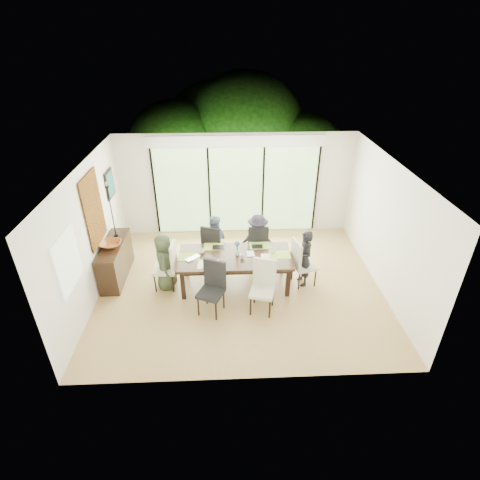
{
  "coord_description": "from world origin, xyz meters",
  "views": [
    {
      "loc": [
        -0.3,
        -6.6,
        4.97
      ],
      "look_at": [
        0.0,
        0.25,
        1.0
      ],
      "focal_mm": 28.0,
      "sensor_mm": 36.0,
      "label": 1
    }
  ],
  "objects_px": {
    "chair_right_end": "(305,262)",
    "person_far_right": "(258,240)",
    "person_left_end": "(165,262)",
    "bowl": "(111,244)",
    "cup_a": "(202,251)",
    "chair_far_right": "(257,243)",
    "chair_left_end": "(164,266)",
    "person_far_left": "(214,241)",
    "laptop": "(194,259)",
    "chair_far_left": "(214,244)",
    "cup_c": "(272,251)",
    "person_right_end": "(304,258)",
    "cup_b": "(242,257)",
    "table_top": "(235,257)",
    "sideboard": "(116,260)",
    "chair_near_left": "(211,290)",
    "chair_near_right": "(262,288)",
    "vase": "(237,252)"
  },
  "relations": [
    {
      "from": "chair_right_end",
      "to": "person_far_right",
      "type": "height_order",
      "value": "person_far_right"
    },
    {
      "from": "chair_far_right",
      "to": "person_far_left",
      "type": "relative_size",
      "value": 0.85
    },
    {
      "from": "sideboard",
      "to": "person_far_left",
      "type": "bearing_deg",
      "value": 10.06
    },
    {
      "from": "chair_far_left",
      "to": "cup_b",
      "type": "xyz_separation_m",
      "value": [
        0.6,
        -0.95,
        0.24
      ]
    },
    {
      "from": "chair_left_end",
      "to": "sideboard",
      "type": "xyz_separation_m",
      "value": [
        -1.14,
        0.44,
        -0.12
      ]
    },
    {
      "from": "table_top",
      "to": "chair_far_left",
      "type": "xyz_separation_m",
      "value": [
        -0.45,
        0.85,
        -0.17
      ]
    },
    {
      "from": "chair_left_end",
      "to": "laptop",
      "type": "height_order",
      "value": "chair_left_end"
    },
    {
      "from": "person_left_end",
      "to": "person_far_right",
      "type": "distance_m",
      "value": 2.19
    },
    {
      "from": "chair_left_end",
      "to": "chair_near_right",
      "type": "height_order",
      "value": "same"
    },
    {
      "from": "chair_near_left",
      "to": "person_far_right",
      "type": "bearing_deg",
      "value": 81.99
    },
    {
      "from": "chair_far_right",
      "to": "person_far_right",
      "type": "bearing_deg",
      "value": 91.04
    },
    {
      "from": "chair_near_left",
      "to": "cup_c",
      "type": "bearing_deg",
      "value": 60.42
    },
    {
      "from": "cup_a",
      "to": "bowl",
      "type": "distance_m",
      "value": 1.96
    },
    {
      "from": "person_right_end",
      "to": "cup_b",
      "type": "height_order",
      "value": "person_right_end"
    },
    {
      "from": "person_left_end",
      "to": "person_right_end",
      "type": "bearing_deg",
      "value": -92.95
    },
    {
      "from": "chair_far_right",
      "to": "person_far_left",
      "type": "bearing_deg",
      "value": 2.19
    },
    {
      "from": "chair_far_left",
      "to": "person_left_end",
      "type": "relative_size",
      "value": 0.85
    },
    {
      "from": "chair_far_right",
      "to": "chair_left_end",
      "type": "bearing_deg",
      "value": 23.56
    },
    {
      "from": "person_left_end",
      "to": "bowl",
      "type": "distance_m",
      "value": 1.24
    },
    {
      "from": "table_top",
      "to": "chair_far_right",
      "type": "relative_size",
      "value": 2.18
    },
    {
      "from": "chair_far_right",
      "to": "cup_a",
      "type": "distance_m",
      "value": 1.45
    },
    {
      "from": "chair_left_end",
      "to": "person_right_end",
      "type": "relative_size",
      "value": 0.85
    },
    {
      "from": "person_left_end",
      "to": "bowl",
      "type": "height_order",
      "value": "person_left_end"
    },
    {
      "from": "chair_far_left",
      "to": "sideboard",
      "type": "height_order",
      "value": "chair_far_left"
    },
    {
      "from": "person_right_end",
      "to": "vase",
      "type": "relative_size",
      "value": 10.75
    },
    {
      "from": "chair_right_end",
      "to": "cup_c",
      "type": "xyz_separation_m",
      "value": [
        -0.7,
        0.1,
        0.25
      ]
    },
    {
      "from": "cup_a",
      "to": "cup_c",
      "type": "relative_size",
      "value": 1.0
    },
    {
      "from": "chair_right_end",
      "to": "cup_c",
      "type": "height_order",
      "value": "chair_right_end"
    },
    {
      "from": "chair_far_left",
      "to": "cup_c",
      "type": "relative_size",
      "value": 8.87
    },
    {
      "from": "cup_c",
      "to": "bowl",
      "type": "height_order",
      "value": "bowl"
    },
    {
      "from": "person_far_right",
      "to": "cup_a",
      "type": "height_order",
      "value": "person_far_right"
    },
    {
      "from": "chair_near_left",
      "to": "vase",
      "type": "xyz_separation_m",
      "value": [
        0.55,
        0.92,
        0.26
      ]
    },
    {
      "from": "vase",
      "to": "cup_a",
      "type": "relative_size",
      "value": 0.97
    },
    {
      "from": "chair_far_right",
      "to": "person_far_left",
      "type": "height_order",
      "value": "person_far_left"
    },
    {
      "from": "chair_left_end",
      "to": "chair_right_end",
      "type": "height_order",
      "value": "same"
    },
    {
      "from": "chair_far_right",
      "to": "sideboard",
      "type": "relative_size",
      "value": 0.73
    },
    {
      "from": "person_left_end",
      "to": "person_far_right",
      "type": "height_order",
      "value": "same"
    },
    {
      "from": "chair_near_right",
      "to": "cup_b",
      "type": "bearing_deg",
      "value": 130.02
    },
    {
      "from": "chair_left_end",
      "to": "sideboard",
      "type": "distance_m",
      "value": 1.23
    },
    {
      "from": "chair_right_end",
      "to": "person_right_end",
      "type": "bearing_deg",
      "value": 76.76
    },
    {
      "from": "chair_far_right",
      "to": "person_far_right",
      "type": "xyz_separation_m",
      "value": [
        0.0,
        -0.02,
        0.09
      ]
    },
    {
      "from": "person_far_left",
      "to": "laptop",
      "type": "height_order",
      "value": "person_far_left"
    },
    {
      "from": "chair_far_left",
      "to": "chair_left_end",
      "type": "bearing_deg",
      "value": 59.55
    },
    {
      "from": "chair_right_end",
      "to": "laptop",
      "type": "xyz_separation_m",
      "value": [
        -2.35,
        -0.1,
        0.21
      ]
    },
    {
      "from": "cup_a",
      "to": "person_right_end",
      "type": "bearing_deg",
      "value": -3.94
    },
    {
      "from": "chair_far_left",
      "to": "bowl",
      "type": "relative_size",
      "value": 2.45
    },
    {
      "from": "vase",
      "to": "sideboard",
      "type": "bearing_deg",
      "value": 171.75
    },
    {
      "from": "chair_left_end",
      "to": "bowl",
      "type": "relative_size",
      "value": 2.45
    },
    {
      "from": "chair_far_right",
      "to": "person_right_end",
      "type": "distance_m",
      "value": 1.26
    },
    {
      "from": "laptop",
      "to": "bowl",
      "type": "bearing_deg",
      "value": 124.8
    }
  ]
}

